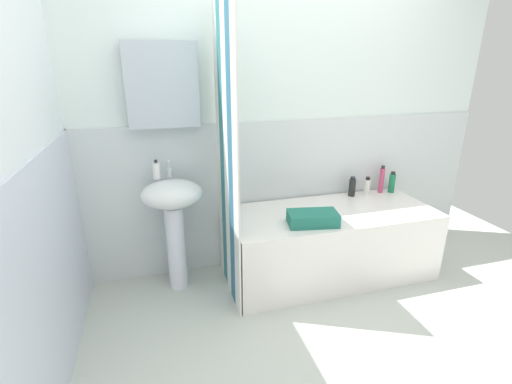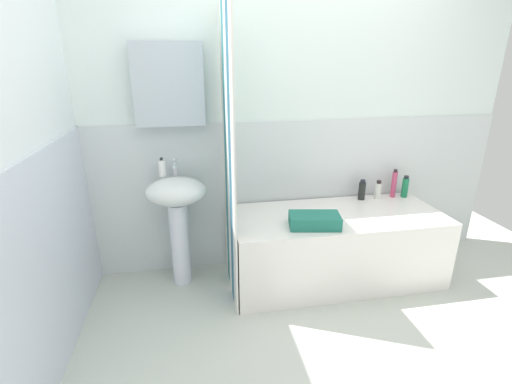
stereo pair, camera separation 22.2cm
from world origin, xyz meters
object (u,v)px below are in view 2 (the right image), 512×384
Objects in this scene: body_wash_bottle at (394,184)px; lotion_bottle at (405,187)px; towel_folded at (315,221)px; bathtub at (335,246)px; conditioner_bottle at (362,190)px; soap_dispenser at (162,168)px; sink at (177,208)px; shampoo_bottle at (378,190)px.

lotion_bottle is at bearing -11.55° from body_wash_bottle.
bathtub is at bearing 36.58° from towel_folded.
lotion_bottle reaches higher than conditioner_bottle.
body_wash_bottle is at bearing 1.14° from soap_dispenser.
bathtub is at bearing -160.62° from lotion_bottle.
soap_dispenser is at bearing 139.41° from sink.
shampoo_bottle is 0.93× the size of conditioner_bottle.
shampoo_bottle is 0.14m from conditioner_bottle.
sink is 1.64m from shampoo_bottle.
soap_dispenser is 1.44m from bathtub.
body_wash_bottle reaches higher than shampoo_bottle.
sink is 0.53× the size of bathtub.
lotion_bottle is 1.10× the size of conditioner_bottle.
bathtub is 0.54m from conditioner_bottle.
towel_folded is (-0.70, -0.43, -0.03)m from shampoo_bottle.
body_wash_bottle is (1.88, 0.04, -0.25)m from soap_dispenser.
towel_folded is (-0.85, -0.45, -0.07)m from body_wash_bottle.
towel_folded is at bearing -152.22° from body_wash_bottle.
bathtub is 0.77m from body_wash_bottle.
soap_dispenser is at bearing -179.23° from shampoo_bottle.
soap_dispenser is at bearing -178.94° from conditioner_bottle.
shampoo_bottle reaches higher than bathtub.
sink is 1.79m from body_wash_bottle.
conditioner_bottle is at bearing 177.45° from shampoo_bottle.
soap_dispenser is 0.74× the size of lotion_bottle.
conditioner_bottle is (-0.38, 0.01, -0.01)m from lotion_bottle.
bathtub is at bearing -140.80° from conditioner_bottle.
soap_dispenser is (-0.09, 0.08, 0.29)m from sink.
conditioner_bottle reaches higher than shampoo_bottle.
sink is 1.00m from towel_folded.
soap_dispenser reaches higher than shampoo_bottle.
shampoo_bottle is at bearing 0.77° from soap_dispenser.
towel_folded is at bearing -155.62° from lotion_bottle.
conditioner_bottle is (1.50, 0.11, 0.00)m from sink.
soap_dispenser reaches higher than towel_folded.
lotion_bottle is (1.88, 0.09, 0.01)m from sink.
conditioner_bottle is at bearing 4.04° from sink.
shampoo_bottle is (0.46, 0.25, 0.35)m from bathtub.
sink is 5.38× the size of shampoo_bottle.
lotion_bottle is at bearing -1.74° from conditioner_bottle.
shampoo_bottle is (1.64, 0.10, -0.00)m from sink.
towel_folded is (0.94, -0.33, -0.03)m from sink.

